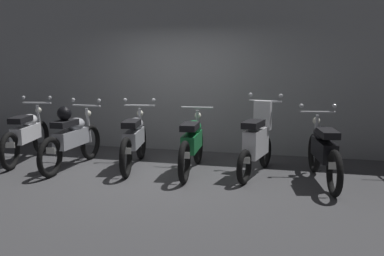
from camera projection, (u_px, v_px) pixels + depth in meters
name	position (u px, v px, depth m)	size (l,w,h in m)	color
ground_plane	(156.00, 175.00, 7.13)	(80.00, 80.00, 0.00)	#424244
back_wall	(188.00, 66.00, 8.88)	(16.00, 0.30, 3.39)	gray
motorbike_slot_0	(27.00, 134.00, 8.05)	(0.60, 1.94, 1.15)	black
motorbike_slot_1	(72.00, 137.00, 7.56)	(0.59, 1.95, 1.15)	black
motorbike_slot_2	(134.00, 139.00, 7.58)	(0.60, 1.94, 1.15)	black
motorbike_slot_3	(192.00, 143.00, 7.27)	(0.56, 1.95, 1.03)	black
motorbike_slot_4	(257.00, 143.00, 7.10)	(0.59, 1.67, 1.29)	black
motorbike_slot_5	(324.00, 151.00, 6.64)	(0.61, 1.93, 1.15)	black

